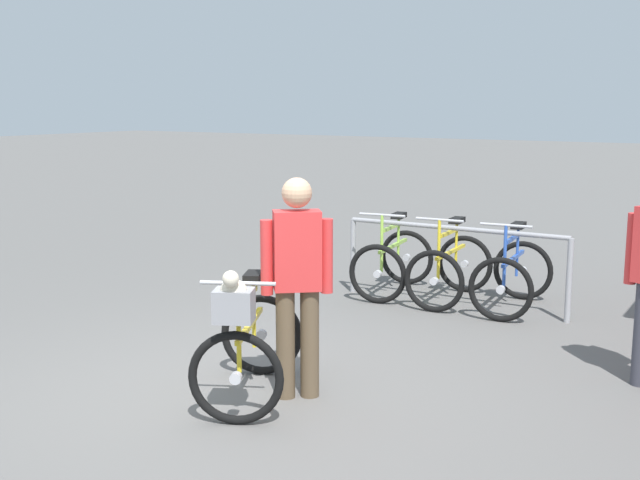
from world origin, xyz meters
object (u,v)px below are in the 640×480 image
featured_bicycle (246,339)px  racked_bike_lime (393,262)px  racked_bike_yellow (450,269)px  racked_bike_blue (512,276)px  person_with_featured_bike (297,278)px

featured_bicycle → racked_bike_lime: bearing=99.5°
racked_bike_lime → racked_bike_yellow: 0.70m
racked_bike_blue → person_with_featured_bike: (-0.56, -3.27, 0.54)m
racked_bike_blue → featured_bicycle: size_ratio=0.91×
racked_bike_lime → racked_bike_blue: bearing=-0.3°
person_with_featured_bike → featured_bicycle: bearing=-127.5°
racked_bike_yellow → person_with_featured_bike: 3.32m
racked_bike_blue → featured_bicycle: 3.67m
racked_bike_yellow → featured_bicycle: featured_bicycle is taller
racked_bike_yellow → person_with_featured_bike: size_ratio=0.68×
racked_bike_yellow → person_with_featured_bike: person_with_featured_bike is taller
racked_bike_lime → racked_bike_yellow: size_ratio=1.05×
racked_bike_lime → featured_bicycle: (0.60, -3.59, 0.12)m
racked_bike_yellow → featured_bicycle: bearing=-91.5°
racked_bike_blue → person_with_featured_bike: size_ratio=0.70×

